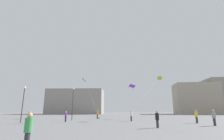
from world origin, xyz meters
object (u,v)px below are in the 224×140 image
(person_in_black, at_px, (157,118))
(kite_violet_delta, at_px, (132,86))
(kite_cyan_diamond, at_px, (84,80))
(building_centre_hall, at_px, (196,99))
(person_in_teal, at_px, (29,117))
(building_left_hall, at_px, (76,102))
(person_in_green, at_px, (28,129))
(handbag_beside_flyer, at_px, (99,118))
(person_in_white, at_px, (131,115))
(lamppost_east, at_px, (23,98))
(person_in_yellow, at_px, (196,116))
(person_in_purple, at_px, (66,116))
(lamppost_west, at_px, (73,99))
(kite_lime_diamond, at_px, (159,78))
(person_in_grey, at_px, (214,117))
(person_in_orange, at_px, (97,114))

(person_in_black, xyz_separation_m, kite_violet_delta, (-1.61, 12.20, 5.04))
(kite_cyan_diamond, xyz_separation_m, building_centre_hall, (42.83, 37.38, -2.35))
(person_in_teal, height_order, building_left_hall, building_left_hall)
(person_in_green, relative_size, person_in_black, 0.98)
(building_left_hall, bearing_deg, handbag_beside_flyer, -68.64)
(person_in_white, bearing_deg, person_in_black, -25.20)
(person_in_green, height_order, lamppost_east, lamppost_east)
(person_in_green, bearing_deg, person_in_teal, -99.23)
(person_in_yellow, xyz_separation_m, person_in_purple, (-19.15, 1.85, -0.13))
(person_in_black, xyz_separation_m, handbag_beside_flyer, (-8.33, 17.96, -0.84))
(kite_cyan_diamond, distance_m, lamppost_west, 10.56)
(person_in_white, xyz_separation_m, building_left_hall, (-21.77, 47.38, 4.39))
(person_in_white, xyz_separation_m, kite_cyan_diamond, (-10.59, 11.74, 8.09))
(person_in_teal, bearing_deg, handbag_beside_flyer, 26.34)
(lamppost_west, bearing_deg, person_in_white, -13.54)
(building_centre_hall, bearing_deg, person_in_black, -116.96)
(lamppost_west, bearing_deg, building_centre_hall, 47.41)
(kite_lime_diamond, distance_m, lamppost_east, 28.18)
(lamppost_east, bearing_deg, lamppost_west, 47.84)
(person_in_green, bearing_deg, person_in_grey, -178.13)
(person_in_yellow, xyz_separation_m, lamppost_east, (-25.19, -0.06, 2.53))
(person_in_green, distance_m, person_in_white, 21.20)
(person_in_purple, bearing_deg, person_in_black, 41.61)
(person_in_yellow, distance_m, person_in_purple, 19.24)
(handbag_beside_flyer, bearing_deg, kite_lime_diamond, 10.60)
(person_in_yellow, bearing_deg, lamppost_west, -171.82)
(person_in_teal, relative_size, person_in_grey, 0.90)
(lamppost_east, bearing_deg, person_in_purple, 17.56)
(building_left_hall, xyz_separation_m, lamppost_east, (5.44, -51.18, -1.81))
(kite_cyan_diamond, bearing_deg, person_in_teal, -102.05)
(kite_cyan_diamond, bearing_deg, building_left_hall, 107.41)
(kite_cyan_diamond, bearing_deg, kite_violet_delta, -41.39)
(lamppost_east, bearing_deg, person_in_green, -58.34)
(person_in_yellow, xyz_separation_m, building_centre_hall, (23.37, 52.87, 5.71))
(person_in_green, distance_m, kite_cyan_diamond, 33.34)
(person_in_yellow, height_order, kite_violet_delta, kite_violet_delta)
(person_in_green, relative_size, kite_violet_delta, 0.34)
(kite_lime_diamond, height_order, building_centre_hall, building_centre_hall)
(person_in_green, bearing_deg, handbag_beside_flyer, -127.56)
(person_in_green, bearing_deg, person_in_purple, -115.14)
(person_in_teal, xyz_separation_m, kite_cyan_diamond, (3.66, 17.16, 8.13))
(person_in_purple, distance_m, kite_lime_diamond, 23.02)
(person_in_orange, distance_m, kite_cyan_diamond, 9.88)
(person_in_purple, bearing_deg, person_in_orange, 144.56)
(person_in_yellow, distance_m, person_in_white, 9.62)
(person_in_grey, bearing_deg, person_in_orange, 128.70)
(person_in_white, distance_m, handbag_beside_flyer, 10.01)
(person_in_white, distance_m, lamppost_east, 16.96)
(building_centre_hall, xyz_separation_m, handbag_beside_flyer, (-38.51, -41.36, -6.58))
(person_in_grey, bearing_deg, kite_violet_delta, 125.15)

